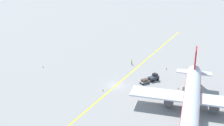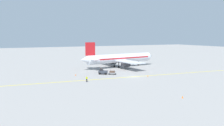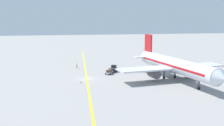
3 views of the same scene
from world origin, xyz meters
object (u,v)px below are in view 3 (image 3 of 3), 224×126
at_px(ground_crew_worker, 77,65).
at_px(traffic_cone_mid_apron, 81,82).
at_px(airplane_at_gate, 173,65).
at_px(baggage_cart_trailing, 109,72).
at_px(traffic_cone_near_nose, 112,66).
at_px(traffic_cone_by_wingtip, 141,72).
at_px(baggage_tug_dark, 113,69).

relative_size(ground_crew_worker, traffic_cone_mid_apron, 3.05).
height_order(airplane_at_gate, ground_crew_worker, airplane_at_gate).
relative_size(airplane_at_gate, baggage_cart_trailing, 12.07).
height_order(baggage_cart_trailing, traffic_cone_mid_apron, baggage_cart_trailing).
bearing_deg(ground_crew_worker, traffic_cone_near_nose, -179.84).
height_order(baggage_cart_trailing, traffic_cone_near_nose, baggage_cart_trailing).
bearing_deg(traffic_cone_by_wingtip, baggage_tug_dark, -20.93).
xyz_separation_m(baggage_tug_dark, traffic_cone_mid_apron, (10.41, 11.30, -0.63)).
bearing_deg(airplane_at_gate, ground_crew_worker, -45.19).
height_order(traffic_cone_near_nose, traffic_cone_by_wingtip, same).
xyz_separation_m(traffic_cone_near_nose, traffic_cone_mid_apron, (11.90, 20.35, 0.00)).
bearing_deg(traffic_cone_near_nose, airplane_at_gate, 116.02).
bearing_deg(traffic_cone_mid_apron, traffic_cone_by_wingtip, -154.57).
distance_m(traffic_cone_mid_apron, traffic_cone_by_wingtip, 19.73).
height_order(airplane_at_gate, baggage_cart_trailing, airplane_at_gate).
distance_m(airplane_at_gate, ground_crew_worker, 31.06).
distance_m(baggage_cart_trailing, traffic_cone_mid_apron, 12.14).
bearing_deg(ground_crew_worker, traffic_cone_by_wingtip, 145.12).
relative_size(baggage_cart_trailing, ground_crew_worker, 1.75).
height_order(airplane_at_gate, traffic_cone_near_nose, airplane_at_gate).
xyz_separation_m(airplane_at_gate, baggage_tug_dark, (12.22, -12.93, -2.81)).
xyz_separation_m(airplane_at_gate, ground_crew_worker, (21.80, -21.94, -2.80)).
bearing_deg(baggage_cart_trailing, traffic_cone_mid_apron, 44.67).
distance_m(ground_crew_worker, traffic_cone_near_nose, 11.09).
bearing_deg(baggage_tug_dark, airplane_at_gate, 133.37).
distance_m(airplane_at_gate, traffic_cone_near_nose, 24.69).
distance_m(traffic_cone_near_nose, traffic_cone_mid_apron, 23.57).
relative_size(airplane_at_gate, traffic_cone_mid_apron, 64.61).
relative_size(traffic_cone_near_nose, traffic_cone_mid_apron, 1.00).
xyz_separation_m(baggage_tug_dark, traffic_cone_by_wingtip, (-7.41, 2.83, -0.63)).
xyz_separation_m(airplane_at_gate, traffic_cone_near_nose, (10.73, -21.97, -3.43)).
relative_size(ground_crew_worker, traffic_cone_near_nose, 3.05).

